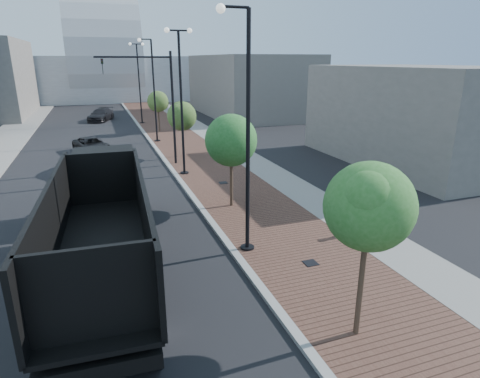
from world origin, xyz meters
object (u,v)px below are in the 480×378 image
object	(u,v)px
dark_car_mid	(92,145)
dump_truck	(105,211)
white_sedan	(89,161)
pedestrian	(366,218)

from	to	relation	value
dark_car_mid	dump_truck	bearing A→B (deg)	-106.35
white_sedan	pedestrian	size ratio (longest dim) A/B	3.04
dump_truck	white_sedan	distance (m)	12.46
dump_truck	pedestrian	bearing A→B (deg)	-10.57
dump_truck	dark_car_mid	distance (m)	18.89
dump_truck	dark_car_mid	size ratio (longest dim) A/B	3.02
white_sedan	dump_truck	bearing A→B (deg)	-86.30
pedestrian	dump_truck	bearing A→B (deg)	-1.70
dump_truck	white_sedan	world-z (taller)	dump_truck
white_sedan	dark_car_mid	distance (m)	6.45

